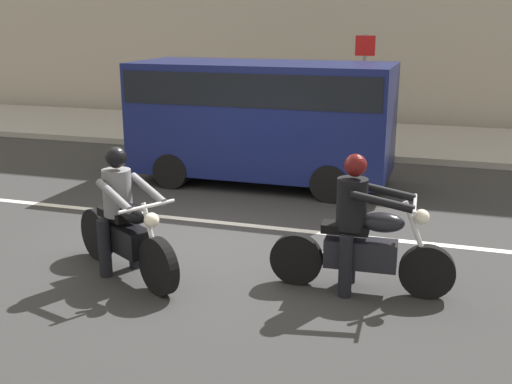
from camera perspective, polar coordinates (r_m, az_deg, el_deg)
name	(u,v)px	position (r m, az deg, el deg)	size (l,w,h in m)	color
ground_plane	(202,243)	(8.59, -4.95, -4.68)	(80.00, 80.00, 0.00)	#2D2D2D
sidewalk_slab	(322,136)	(16.01, 6.04, 5.11)	(40.00, 4.40, 0.14)	#99968E
lane_marking_stripe	(279,228)	(9.13, 2.15, -3.35)	(18.00, 0.14, 0.01)	silver
motorcycle_with_rider_black_leather	(360,236)	(7.00, 9.52, -4.01)	(2.07, 0.70, 1.57)	black
motorcycle_with_rider_gray	(124,224)	(7.49, -12.02, -2.90)	(1.85, 1.18, 1.55)	black
parked_van_navy	(262,114)	(11.42, 0.58, 7.14)	(4.66, 1.96, 2.21)	#11194C
street_sign_post	(364,79)	(14.43, 9.85, 10.17)	(0.44, 0.08, 2.50)	gray
pedestrian_bystander	(306,93)	(16.18, 4.64, 9.05)	(0.34, 0.34, 1.69)	black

